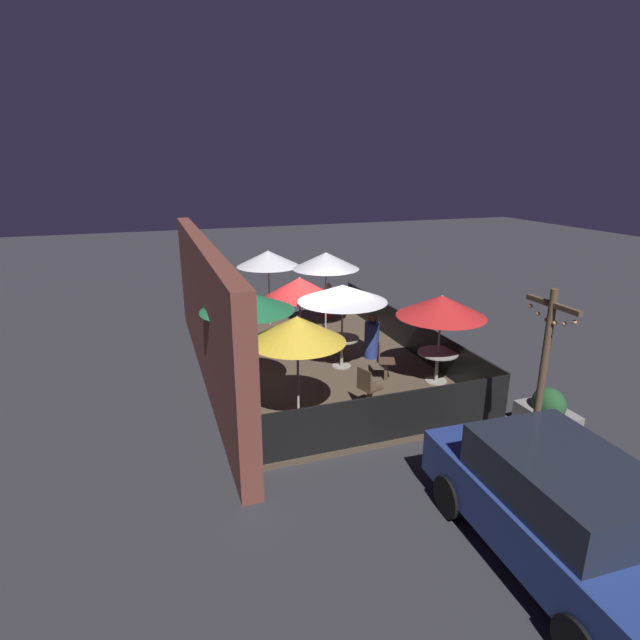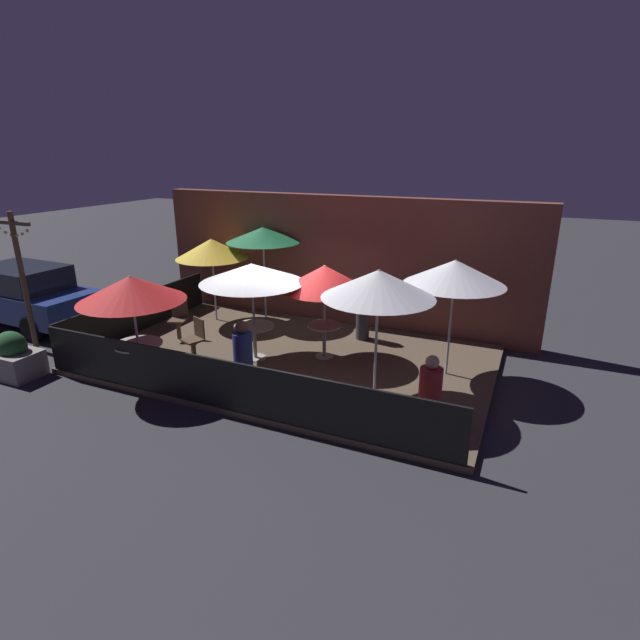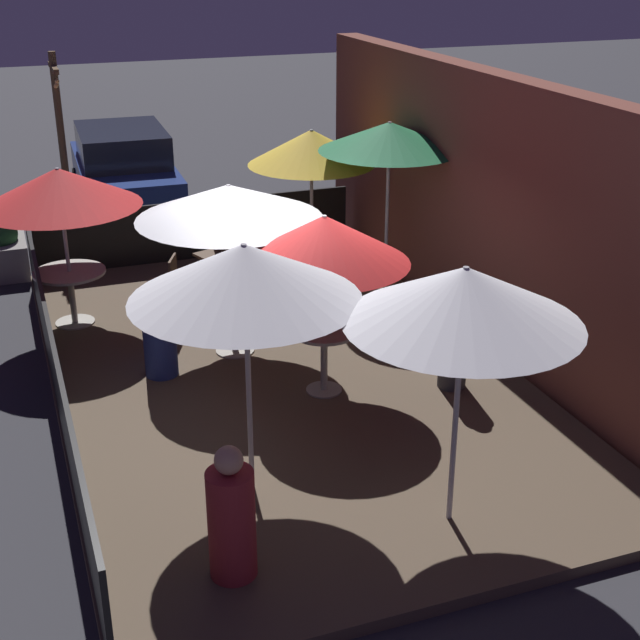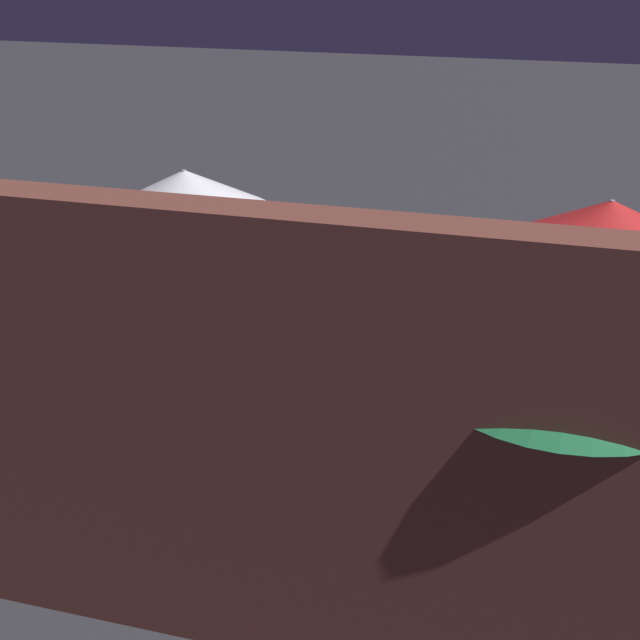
# 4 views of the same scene
# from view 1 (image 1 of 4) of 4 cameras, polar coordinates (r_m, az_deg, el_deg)

# --- Properties ---
(ground_plane) EXTENTS (60.00, 60.00, 0.00)m
(ground_plane) POSITION_cam_1_polar(r_m,az_deg,el_deg) (13.42, -0.13, -4.92)
(ground_plane) COLOR #2D2D33
(patio_deck) EXTENTS (8.71, 5.28, 0.12)m
(patio_deck) POSITION_cam_1_polar(r_m,az_deg,el_deg) (13.39, -0.13, -4.68)
(patio_deck) COLOR brown
(patio_deck) RESTS_ON ground_plane
(building_wall) EXTENTS (10.31, 0.36, 3.44)m
(building_wall) POSITION_cam_1_polar(r_m,az_deg,el_deg) (12.26, -12.92, 0.96)
(building_wall) COLOR brown
(building_wall) RESTS_ON ground_plane
(fence_front) EXTENTS (8.51, 0.05, 0.95)m
(fence_front) POSITION_cam_1_polar(r_m,az_deg,el_deg) (14.22, 9.80, -1.32)
(fence_front) COLOR black
(fence_front) RESTS_ON patio_deck
(fence_side_left) EXTENTS (0.05, 5.08, 0.95)m
(fence_side_left) POSITION_cam_1_polar(r_m,az_deg,el_deg) (9.58, 8.47, -10.86)
(fence_side_left) COLOR black
(fence_side_left) RESTS_ON patio_deck
(patio_umbrella_0) EXTENTS (2.23, 2.23, 2.15)m
(patio_umbrella_0) POSITION_cam_1_polar(r_m,az_deg,el_deg) (12.30, 2.59, 3.07)
(patio_umbrella_0) COLOR #B2B2B7
(patio_umbrella_0) RESTS_ON patio_deck
(patio_umbrella_1) EXTENTS (2.06, 2.06, 2.13)m
(patio_umbrella_1) POSITION_cam_1_polar(r_m,az_deg,el_deg) (11.74, 13.72, 1.57)
(patio_umbrella_1) COLOR #B2B2B7
(patio_umbrella_1) RESTS_ON patio_deck
(patio_umbrella_2) EXTENTS (1.88, 1.88, 2.09)m
(patio_umbrella_2) POSITION_cam_1_polar(r_m,az_deg,el_deg) (13.37, -2.34, 3.75)
(patio_umbrella_2) COLOR #B2B2B7
(patio_umbrella_2) RESTS_ON patio_deck
(patio_umbrella_3) EXTENTS (1.97, 1.97, 2.48)m
(patio_umbrella_3) POSITION_cam_1_polar(r_m,az_deg,el_deg) (10.36, -8.33, 2.12)
(patio_umbrella_3) COLOR #B2B2B7
(patio_umbrella_3) RESTS_ON patio_deck
(patio_umbrella_4) EXTENTS (1.99, 1.99, 2.40)m
(patio_umbrella_4) POSITION_cam_1_polar(r_m,az_deg,el_deg) (15.76, -5.94, 7.00)
(patio_umbrella_4) COLOR #B2B2B7
(patio_umbrella_4) RESTS_ON patio_deck
(patio_umbrella_5) EXTENTS (1.89, 1.89, 2.21)m
(patio_umbrella_5) POSITION_cam_1_polar(r_m,az_deg,el_deg) (9.57, -2.61, -1.06)
(patio_umbrella_5) COLOR #B2B2B7
(patio_umbrella_5) RESTS_ON patio_deck
(patio_umbrella_6) EXTENTS (2.04, 2.04, 2.43)m
(patio_umbrella_6) POSITION_cam_1_polar(r_m,az_deg,el_deg) (15.19, 0.68, 6.79)
(patio_umbrella_6) COLOR #B2B2B7
(patio_umbrella_6) RESTS_ON patio_deck
(dining_table_0) EXTENTS (0.88, 0.88, 0.77)m
(dining_table_0) POSITION_cam_1_polar(r_m,az_deg,el_deg) (12.69, 2.51, -2.72)
(dining_table_0) COLOR #9E998E
(dining_table_0) RESTS_ON patio_deck
(dining_table_1) EXTENTS (0.95, 0.95, 0.75)m
(dining_table_1) POSITION_cam_1_polar(r_m,az_deg,el_deg) (12.14, 13.29, -4.25)
(dining_table_1) COLOR #9E998E
(dining_table_1) RESTS_ON patio_deck
(dining_table_2) EXTENTS (0.75, 0.75, 0.77)m
(dining_table_2) POSITION_cam_1_polar(r_m,az_deg,el_deg) (13.71, -2.28, -1.24)
(dining_table_2) COLOR #9E998E
(dining_table_2) RESTS_ON patio_deck
(patio_chair_0) EXTENTS (0.51, 0.51, 0.94)m
(patio_chair_0) POSITION_cam_1_polar(r_m,az_deg,el_deg) (10.60, 5.48, -7.60)
(patio_chair_0) COLOR #4C3828
(patio_chair_0) RESTS_ON patio_deck
(patio_chair_1) EXTENTS (0.52, 0.52, 0.95)m
(patio_chair_1) POSITION_cam_1_polar(r_m,az_deg,el_deg) (12.01, 7.28, -4.50)
(patio_chair_1) COLOR #4C3828
(patio_chair_1) RESTS_ON patio_deck
(patron_0) EXTENTS (0.45, 0.45, 1.31)m
(patron_0) POSITION_cam_1_polar(r_m,az_deg,el_deg) (13.76, -8.47, -1.34)
(patron_0) COLOR #333338
(patron_0) RESTS_ON patio_deck
(patron_1) EXTENTS (0.53, 0.53, 1.23)m
(patron_1) POSITION_cam_1_polar(r_m,az_deg,el_deg) (13.36, 5.93, -2.05)
(patron_1) COLOR navy
(patron_1) RESTS_ON patio_deck
(patron_2) EXTENTS (0.44, 0.44, 1.20)m
(patron_2) POSITION_cam_1_polar(r_m,az_deg,el_deg) (16.75, 0.90, 2.03)
(patron_2) COLOR maroon
(patron_2) RESTS_ON patio_deck
(planter_box) EXTENTS (1.07, 0.75, 0.98)m
(planter_box) POSITION_cam_1_polar(r_m,az_deg,el_deg) (10.85, 24.52, -9.89)
(planter_box) COLOR gray
(planter_box) RESTS_ON ground_plane
(light_post) EXTENTS (1.10, 0.12, 3.26)m
(light_post) POSITION_cam_1_polar(r_m,az_deg,el_deg) (8.94, 24.11, -5.58)
(light_post) COLOR brown
(light_post) RESTS_ON ground_plane
(parked_car_0) EXTENTS (4.18, 1.91, 1.62)m
(parked_car_0) POSITION_cam_1_polar(r_m,az_deg,el_deg) (7.53, 25.76, -19.03)
(parked_car_0) COLOR navy
(parked_car_0) RESTS_ON ground_plane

